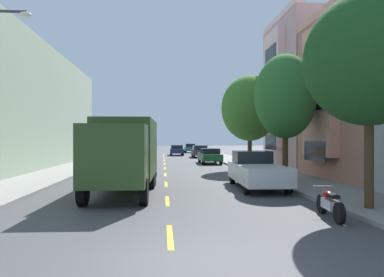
# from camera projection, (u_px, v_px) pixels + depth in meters

# --- Properties ---
(ground_plane) EXTENTS (160.00, 160.00, 0.00)m
(ground_plane) POSITION_uv_depth(u_px,v_px,m) (164.00, 162.00, 36.67)
(ground_plane) COLOR #424244
(sidewalk_left) EXTENTS (3.20, 120.00, 0.14)m
(sidewalk_left) POSITION_uv_depth(u_px,v_px,m) (89.00, 163.00, 34.11)
(sidewalk_left) COLOR gray
(sidewalk_left) RESTS_ON ground_plane
(sidewalk_right) EXTENTS (3.20, 120.00, 0.14)m
(sidewalk_right) POSITION_uv_depth(u_px,v_px,m) (238.00, 162.00, 35.25)
(sidewalk_right) COLOR gray
(sidewalk_right) RESTS_ON ground_plane
(lane_centerline_dashes) EXTENTS (0.14, 47.20, 0.01)m
(lane_centerline_dashes) POSITION_uv_depth(u_px,v_px,m) (165.00, 166.00, 31.19)
(lane_centerline_dashes) COLOR yellow
(lane_centerline_dashes) RESTS_ON ground_plane
(townhouse_third_rose) EXTENTS (11.55, 7.92, 11.87)m
(townhouse_third_rose) POSITION_uv_depth(u_px,v_px,m) (344.00, 96.00, 28.56)
(townhouse_third_rose) COLOR #CC9E9E
(townhouse_third_rose) RESTS_ON ground_plane
(street_tree_nearest) EXTENTS (4.10, 4.10, 6.88)m
(street_tree_nearest) POSITION_uv_depth(u_px,v_px,m) (369.00, 60.00, 11.61)
(street_tree_nearest) COLOR #47331E
(street_tree_nearest) RESTS_ON sidewalk_right
(street_tree_second) EXTENTS (3.29, 3.29, 6.76)m
(street_tree_second) POSITION_uv_depth(u_px,v_px,m) (285.00, 97.00, 19.55)
(street_tree_second) COLOR #47331E
(street_tree_second) RESTS_ON sidewalk_right
(street_tree_third) EXTENTS (4.29, 4.29, 6.98)m
(street_tree_third) POSITION_uv_depth(u_px,v_px,m) (250.00, 108.00, 27.49)
(street_tree_third) COLOR #47331E
(street_tree_third) RESTS_ON sidewalk_right
(delivery_box_truck) EXTENTS (2.62, 7.65, 3.20)m
(delivery_box_truck) POSITION_uv_depth(u_px,v_px,m) (125.00, 150.00, 15.81)
(delivery_box_truck) COLOR #2D471E
(delivery_box_truck) RESTS_ON ground_plane
(parked_hatchback_sky) EXTENTS (1.82, 4.03, 1.50)m
(parked_hatchback_sky) POSITION_uv_depth(u_px,v_px,m) (120.00, 155.00, 35.68)
(parked_hatchback_sky) COLOR #7A9EC6
(parked_hatchback_sky) RESTS_ON ground_plane
(parked_wagon_charcoal) EXTENTS (1.91, 4.74, 1.50)m
(parked_wagon_charcoal) POSITION_uv_depth(u_px,v_px,m) (200.00, 151.00, 45.13)
(parked_wagon_charcoal) COLOR #333338
(parked_wagon_charcoal) RESTS_ON ground_plane
(parked_wagon_burgundy) EXTENTS (1.84, 4.71, 1.50)m
(parked_wagon_burgundy) POSITION_uv_depth(u_px,v_px,m) (135.00, 149.00, 55.36)
(parked_wagon_burgundy) COLOR maroon
(parked_wagon_burgundy) RESTS_ON ground_plane
(parked_sedan_forest) EXTENTS (1.84, 4.52, 1.43)m
(parked_sedan_forest) POSITION_uv_depth(u_px,v_px,m) (210.00, 156.00, 34.06)
(parked_sedan_forest) COLOR #194C28
(parked_sedan_forest) RESTS_ON ground_plane
(parked_pickup_white) EXTENTS (2.14, 5.35, 1.73)m
(parked_pickup_white) POSITION_uv_depth(u_px,v_px,m) (257.00, 171.00, 17.35)
(parked_pickup_white) COLOR silver
(parked_pickup_white) RESTS_ON ground_plane
(parked_hatchback_teal) EXTENTS (1.74, 4.00, 1.50)m
(parked_hatchback_teal) POSITION_uv_depth(u_px,v_px,m) (190.00, 148.00, 60.07)
(parked_hatchback_teal) COLOR #195B60
(parked_hatchback_teal) RESTS_ON ground_plane
(parked_sedan_orange) EXTENTS (1.89, 4.53, 1.43)m
(parked_sedan_orange) POSITION_uv_depth(u_px,v_px,m) (128.00, 151.00, 44.92)
(parked_sedan_orange) COLOR orange
(parked_sedan_orange) RESTS_ON ground_plane
(moving_navy_sedan) EXTENTS (1.80, 4.50, 1.43)m
(moving_navy_sedan) POSITION_uv_depth(u_px,v_px,m) (177.00, 150.00, 50.65)
(moving_navy_sedan) COLOR navy
(moving_navy_sedan) RESTS_ON ground_plane
(parked_motorcycle) EXTENTS (0.62, 2.05, 0.90)m
(parked_motorcycle) POSITION_uv_depth(u_px,v_px,m) (330.00, 204.00, 10.74)
(parked_motorcycle) COLOR black
(parked_motorcycle) RESTS_ON ground_plane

